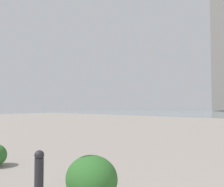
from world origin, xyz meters
name	(u,v)px	position (x,y,z in m)	size (l,w,h in m)	color
bollard_near	(39,182)	(2.95, -0.53, 0.45)	(0.13, 0.13, 0.87)	#232328
shrub_wide	(91,179)	(2.71, -1.29, 0.35)	(0.83, 0.74, 0.70)	#2D6628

